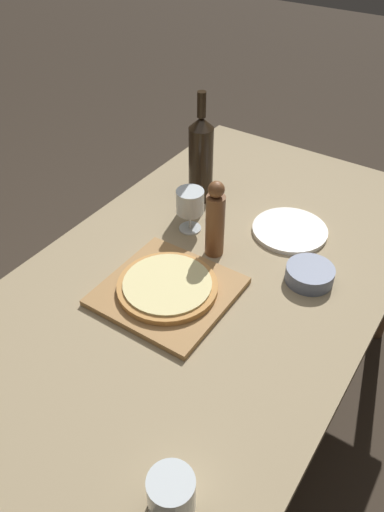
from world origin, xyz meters
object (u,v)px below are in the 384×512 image
Objects in this scene: pizza at (167,286)px; pepper_mill at (215,221)px; small_bowl at (310,274)px; wine_glass at (190,203)px; wine_bottle at (201,158)px.

pizza is 1.11× the size of pepper_mill.
wine_glass is at bearing 177.80° from small_bowl.
pizza is at bearing -138.49° from small_bowl.
pepper_mill is 1.82× the size of small_bowl.
wine_bottle is 2.78× the size of small_bowl.
small_bowl is at bearing 8.35° from pepper_mill.
wine_bottle is 0.53m from small_bowl.
pepper_mill reaches higher than small_bowl.
pepper_mill is 1.74× the size of wine_glass.
pepper_mill is 0.14m from wine_glass.
wine_glass reaches higher than small_bowl.
wine_bottle is 1.53× the size of pepper_mill.
wine_bottle is 2.66× the size of wine_glass.
pepper_mill is at bearing -171.65° from small_bowl.
pepper_mill reaches higher than pizza.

